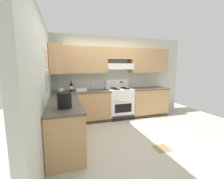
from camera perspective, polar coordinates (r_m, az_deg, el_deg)
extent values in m
plane|color=#B2AA99|center=(3.79, 3.29, -16.64)|extent=(7.04, 7.04, 0.00)
cube|color=olive|center=(3.42, 17.93, -19.96)|extent=(0.30, 0.30, 0.01)
cube|color=beige|center=(5.13, 1.68, 4.70)|extent=(4.68, 0.12, 2.55)
cube|color=tan|center=(4.62, -11.39, 10.65)|extent=(1.53, 0.34, 0.76)
cube|color=tan|center=(5.35, 13.31, 10.26)|extent=(1.30, 0.34, 0.76)
cube|color=tan|center=(4.90, 2.53, 13.12)|extent=(0.80, 0.34, 0.34)
cube|color=white|center=(4.85, 2.67, 8.56)|extent=(0.80, 0.46, 0.17)
cube|color=white|center=(4.64, 3.62, 7.63)|extent=(0.80, 0.03, 0.04)
sphere|color=silver|center=(4.44, -11.03, 7.40)|extent=(0.02, 0.02, 0.02)
sphere|color=silver|center=(4.97, 9.79, 7.52)|extent=(0.02, 0.02, 0.02)
sphere|color=silver|center=(5.44, 18.32, 7.29)|extent=(0.02, 0.02, 0.02)
cube|color=silver|center=(4.87, -7.01, 2.13)|extent=(0.08, 0.01, 0.12)
cube|color=silver|center=(4.86, -7.01, 2.39)|extent=(0.03, 0.00, 0.03)
cube|color=silver|center=(4.86, -7.00, 1.87)|extent=(0.03, 0.00, 0.03)
cube|color=silver|center=(5.38, 9.59, 2.67)|extent=(0.08, 0.01, 0.12)
cube|color=silver|center=(5.37, 9.62, 2.90)|extent=(0.03, 0.00, 0.03)
cube|color=silver|center=(5.38, 9.61, 2.44)|extent=(0.03, 0.00, 0.03)
cube|color=beige|center=(3.34, -24.12, 1.99)|extent=(0.12, 4.00, 2.55)
cube|color=white|center=(3.31, -23.46, 6.76)|extent=(0.04, 1.00, 0.92)
cube|color=white|center=(3.31, -23.12, 6.78)|extent=(0.01, 0.90, 0.82)
cube|color=white|center=(3.31, -23.07, 6.78)|extent=(0.01, 0.90, 0.02)
cube|color=tan|center=(4.41, -19.85, 10.44)|extent=(0.34, 0.64, 0.76)
cube|color=tan|center=(4.63, -10.93, -6.39)|extent=(1.59, 0.61, 0.87)
cube|color=#51493F|center=(4.53, -11.09, -0.82)|extent=(1.62, 0.63, 0.04)
cube|color=tan|center=(5.33, 13.04, -4.50)|extent=(1.22, 0.61, 0.87)
cube|color=#51493F|center=(5.25, 13.20, 0.35)|extent=(1.24, 0.63, 0.04)
cube|color=black|center=(4.70, 1.97, -10.98)|extent=(3.54, 0.06, 0.09)
sphere|color=silver|center=(4.24, -14.78, -4.49)|extent=(0.03, 0.03, 0.03)
sphere|color=silver|center=(5.12, 16.71, -2.38)|extent=(0.03, 0.03, 0.03)
cube|color=tan|center=(3.41, -17.03, -12.06)|extent=(0.61, 1.89, 0.87)
cube|color=#51493F|center=(3.28, -17.37, -4.58)|extent=(0.63, 1.91, 0.04)
cube|color=black|center=(3.57, -12.11, -17.72)|extent=(0.06, 1.85, 0.09)
cube|color=white|center=(4.90, 2.94, -5.19)|extent=(0.76, 0.58, 0.91)
cube|color=black|center=(4.66, 4.23, -6.89)|extent=(0.53, 0.01, 0.26)
cylinder|color=silver|center=(4.58, 4.37, -4.06)|extent=(0.65, 0.02, 0.02)
cube|color=#333333|center=(4.74, 4.19, -10.21)|extent=(0.70, 0.01, 0.11)
cube|color=white|center=(4.81, 2.98, 0.19)|extent=(0.76, 0.58, 0.02)
cube|color=white|center=(5.05, 1.90, 2.13)|extent=(0.76, 0.04, 0.29)
cube|color=#053F0C|center=(5.08, 3.39, 2.72)|extent=(0.09, 0.01, 0.04)
cylinder|color=black|center=(4.62, 1.63, 0.09)|extent=(0.19, 0.19, 0.02)
cylinder|color=black|center=(4.62, 1.63, 0.02)|extent=(0.07, 0.07, 0.01)
cylinder|color=black|center=(4.75, 5.50, 0.28)|extent=(0.19, 0.19, 0.02)
cylinder|color=black|center=(4.75, 5.50, 0.20)|extent=(0.07, 0.07, 0.01)
cylinder|color=black|center=(4.89, 0.54, 0.54)|extent=(0.19, 0.19, 0.02)
cylinder|color=black|center=(4.89, 0.54, 0.48)|extent=(0.07, 0.07, 0.01)
cylinder|color=black|center=(5.00, 4.24, 0.71)|extent=(0.19, 0.19, 0.02)
cylinder|color=black|center=(5.00, 4.24, 0.64)|extent=(0.07, 0.07, 0.01)
cylinder|color=white|center=(4.97, -0.30, 1.75)|extent=(0.04, 0.02, 0.04)
cylinder|color=white|center=(5.01, 1.24, 1.80)|extent=(0.04, 0.02, 0.04)
cylinder|color=white|center=(5.06, 2.74, 1.86)|extent=(0.04, 0.02, 0.04)
cylinder|color=white|center=(5.11, 4.22, 1.91)|extent=(0.04, 0.02, 0.04)
cylinder|color=black|center=(4.59, -14.81, 0.74)|extent=(0.08, 0.08, 0.21)
cone|color=black|center=(4.57, -14.87, 2.30)|extent=(0.08, 0.08, 0.04)
cylinder|color=black|center=(4.57, -14.89, 3.05)|extent=(0.03, 0.03, 0.08)
cylinder|color=gold|center=(4.56, -14.91, 3.46)|extent=(0.03, 0.03, 0.02)
cube|color=silver|center=(4.55, -14.78, 0.62)|extent=(0.07, 0.00, 0.09)
cube|color=white|center=(4.59, -11.26, -0.37)|extent=(0.24, 0.21, 0.02)
cube|color=white|center=(4.47, -11.08, -0.24)|extent=(0.30, 0.01, 0.07)
cube|color=white|center=(4.71, -11.45, 0.19)|extent=(0.30, 0.01, 0.07)
cube|color=white|center=(4.58, -13.06, -0.10)|extent=(0.01, 0.23, 0.07)
cube|color=white|center=(4.61, -9.49, 0.06)|extent=(0.01, 0.23, 0.07)
cylinder|color=black|center=(2.73, -17.16, -3.81)|extent=(0.24, 0.24, 0.27)
torus|color=black|center=(2.71, -17.28, -1.12)|extent=(0.25, 0.25, 0.01)
cylinder|color=white|center=(4.56, -18.37, -0.14)|extent=(0.13, 0.13, 0.11)
cylinder|color=#9E7A51|center=(4.55, -18.40, 0.49)|extent=(0.04, 0.04, 0.01)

